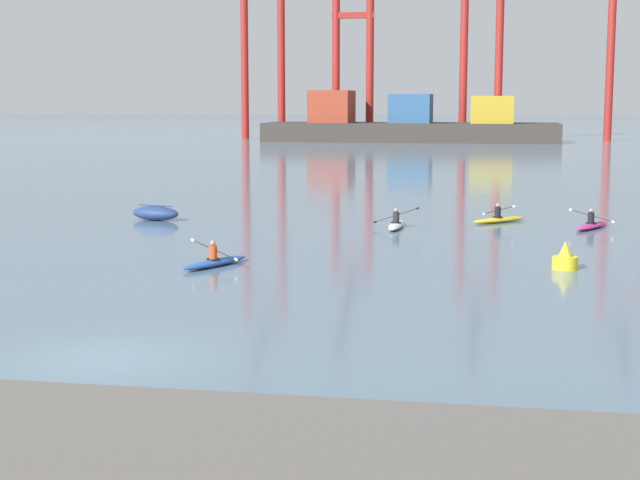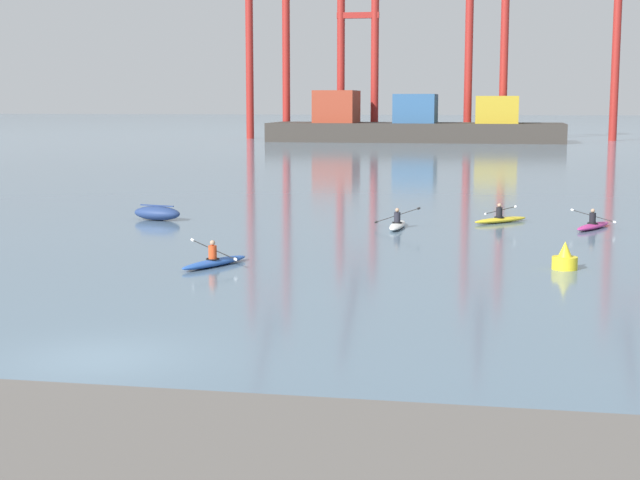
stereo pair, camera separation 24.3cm
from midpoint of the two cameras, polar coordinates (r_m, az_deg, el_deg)
ground_plane at (r=23.22m, az=-12.88°, el=-6.80°), size 800.00×800.00×0.00m
container_barge at (r=144.04m, az=5.18°, el=6.74°), size 42.59×11.62×7.43m
gantry_crane_west at (r=154.95m, az=-3.46°, el=13.24°), size 7.07×15.61×41.18m
gantry_crane_west_mid at (r=151.36m, az=1.86°, el=11.85°), size 6.46×19.34×32.05m
gantry_crane_east_mid at (r=149.74m, az=9.41°, el=12.42°), size 6.41×15.95×34.33m
gantry_crane_east at (r=153.00m, az=17.92°, el=12.59°), size 7.65×17.24×36.30m
capsized_dinghy at (r=49.29m, az=-9.74°, el=1.55°), size 2.79×1.69×0.76m
channel_buoy at (r=35.50m, az=13.95°, el=-1.09°), size 0.90×0.90×1.00m
kayak_yellow at (r=48.48m, az=10.28°, el=1.22°), size 2.84×2.82×0.96m
kayak_white at (r=45.75m, az=4.33°, el=0.92°), size 2.19×3.41×1.04m
kayak_magenta at (r=47.10m, az=15.45°, el=0.85°), size 2.10×3.30×0.95m
kayak_blue at (r=35.29m, az=-6.37°, el=-1.26°), size 2.05×3.34×0.95m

